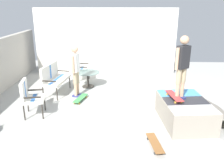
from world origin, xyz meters
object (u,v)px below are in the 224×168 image
Objects in this scene: patio_bench at (53,76)px; skateboard_by_bench at (81,98)px; person_watching at (76,67)px; skateboard_on_ramp at (174,96)px; patio_chair_by_wall at (29,95)px; skateboard_spare at (155,143)px; patio_chair_near_house at (79,66)px; skate_ramp at (186,111)px; patio_table at (88,76)px; person_skater at (182,63)px.

patio_bench is 1.59× the size of skateboard_by_bench.
skateboard_on_ramp is (-1.62, -2.85, -0.29)m from person_watching.
patio_chair_by_wall is 3.55m from skateboard_spare.
skateboard_by_bench is (1.09, -1.20, -0.53)m from patio_chair_by_wall.
skate_ramp is at bearing -134.85° from patio_chair_near_house.
skateboard_by_bench is (-0.62, -1.01, -0.53)m from patio_bench.
skateboard_on_ramp is (-1.83, -3.67, 0.08)m from patio_bench.
patio_table is 1.38m from skateboard_by_bench.
skateboard_spare is (-1.38, -3.23, -0.53)m from patio_chair_by_wall.
patio_bench is 1.71m from patio_chair_by_wall.
patio_table is at bearing -27.29° from patio_chair_by_wall.
patio_table is 1.09× the size of skateboard_on_ramp.
person_watching is 1.01m from skateboard_by_bench.
patio_table is at bearing 47.20° from person_skater.
skateboard_spare is at bearing 149.31° from person_skater.
patio_bench and patio_chair_by_wall have the same top height.
person_skater is (-3.22, -3.17, 0.94)m from patio_chair_near_house.
person_skater reaches higher than skateboard_on_ramp.
patio_table is 1.09× the size of skateboard_by_bench.
person_watching reaches higher than patio_table.
patio_bench reaches higher than skateboard_spare.
skateboard_spare is at bearing -151.77° from patio_chair_near_house.
patio_table reaches higher than skateboard_spare.
skateboard_on_ramp is (-0.02, 0.14, -0.86)m from person_skater.
patio_chair_by_wall reaches higher than skate_ramp.
skateboard_by_bench is at bearing -154.59° from person_watching.
patio_chair_near_house is 2.13m from skateboard_by_bench.
person_watching is (1.49, -1.01, 0.38)m from patio_chair_by_wall.
patio_chair_near_house is 1.24× the size of skateboard_on_ramp.
patio_chair_by_wall is 2.74m from patio_table.
patio_chair_near_house is 1.24× the size of skateboard_by_bench.
patio_bench is at bearing 75.34° from person_watching.
person_watching is (-0.94, 0.25, 0.59)m from patio_table.
skate_ramp is 4.73m from patio_chair_near_house.
patio_bench reaches higher than patio_table.
skateboard_spare is (-1.27, 0.75, -1.47)m from person_skater.
skateboard_spare is at bearing -142.12° from person_watching.
skate_ramp is at bearing -105.02° from skateboard_on_ramp.
patio_chair_by_wall is 1.13× the size of patio_table.
patio_bench is 1.46× the size of patio_table.
person_skater is 1.97× the size of skateboard_on_ramp.
person_skater is 2.08m from skateboard_spare.
patio_table is 0.53× the size of person_watching.
patio_bench is at bearing 58.67° from skateboard_by_bench.
patio_chair_by_wall is 1.70m from skateboard_by_bench.
skateboard_spare is (-3.08, -3.05, -0.53)m from patio_bench.
skateboard_on_ramp is (0.08, 0.32, 0.39)m from skate_ramp.
skateboard_by_bench is 1.00× the size of skateboard_on_ramp.
patio_chair_near_house is at bearing 6.40° from person_watching.
patio_chair_by_wall is at bearing 152.71° from patio_table.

